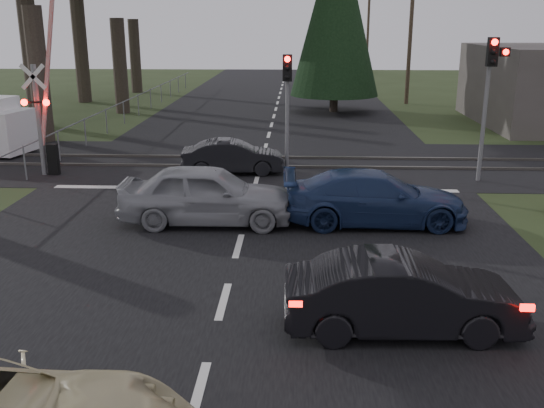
# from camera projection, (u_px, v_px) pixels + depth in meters

# --- Properties ---
(ground) EXTENTS (120.00, 120.00, 0.00)m
(ground) POSITION_uv_depth(u_px,v_px,m) (223.00, 301.00, 11.62)
(ground) COLOR #283417
(ground) RESTS_ON ground
(road) EXTENTS (14.00, 100.00, 0.01)m
(road) POSITION_uv_depth(u_px,v_px,m) (258.00, 175.00, 21.19)
(road) COLOR black
(road) RESTS_ON ground
(rail_corridor) EXTENTS (120.00, 8.00, 0.01)m
(rail_corridor) POSITION_uv_depth(u_px,v_px,m) (261.00, 163.00, 23.10)
(rail_corridor) COLOR black
(rail_corridor) RESTS_ON ground
(stop_line) EXTENTS (13.00, 0.35, 0.00)m
(stop_line) POSITION_uv_depth(u_px,v_px,m) (254.00, 189.00, 19.47)
(stop_line) COLOR silver
(stop_line) RESTS_ON ground
(rail_near) EXTENTS (120.00, 0.12, 0.10)m
(rail_near) POSITION_uv_depth(u_px,v_px,m) (260.00, 166.00, 22.33)
(rail_near) COLOR #59544C
(rail_near) RESTS_ON ground
(rail_far) EXTENTS (120.00, 0.12, 0.10)m
(rail_far) POSITION_uv_depth(u_px,v_px,m) (262.00, 157.00, 23.86)
(rail_far) COLOR #59544C
(rail_far) RESTS_ON ground
(crossing_signal) EXTENTS (1.62, 0.38, 6.96)m
(crossing_signal) POSITION_uv_depth(u_px,v_px,m) (45.00, 116.00, 20.70)
(crossing_signal) COLOR slate
(crossing_signal) RESTS_ON ground
(traffic_signal_right) EXTENTS (0.68, 0.48, 4.70)m
(traffic_signal_right) POSITION_uv_depth(u_px,v_px,m) (490.00, 82.00, 19.42)
(traffic_signal_right) COLOR slate
(traffic_signal_right) RESTS_ON ground
(traffic_signal_center) EXTENTS (0.32, 0.48, 4.10)m
(traffic_signal_center) POSITION_uv_depth(u_px,v_px,m) (287.00, 93.00, 20.99)
(traffic_signal_center) COLOR slate
(traffic_signal_center) RESTS_ON ground
(utility_pole_mid) EXTENTS (1.80, 0.26, 9.00)m
(utility_pole_mid) POSITION_uv_depth(u_px,v_px,m) (411.00, 29.00, 38.62)
(utility_pole_mid) COLOR #4C3D2D
(utility_pole_mid) RESTS_ON ground
(utility_pole_far) EXTENTS (1.80, 0.26, 9.00)m
(utility_pole_far) POSITION_uv_depth(u_px,v_px,m) (368.00, 27.00, 62.54)
(utility_pole_far) COLOR #4C3D2D
(utility_pole_far) RESTS_ON ground
(conifer_tree) EXTENTS (5.20, 5.20, 11.00)m
(conifer_tree) POSITION_uv_depth(u_px,v_px,m) (336.00, 7.00, 34.64)
(conifer_tree) COLOR #473D33
(conifer_tree) RESTS_ON ground
(fence_left) EXTENTS (0.10, 36.00, 1.20)m
(fence_left) POSITION_uv_depth(u_px,v_px,m) (132.00, 119.00, 33.48)
(fence_left) COLOR slate
(fence_left) RESTS_ON ground
(dark_hatchback) EXTENTS (4.10, 1.55, 1.33)m
(dark_hatchback) POSITION_uv_depth(u_px,v_px,m) (402.00, 295.00, 10.34)
(dark_hatchback) COLOR black
(dark_hatchback) RESTS_ON ground
(silver_car) EXTENTS (4.64, 1.90, 1.58)m
(silver_car) POSITION_uv_depth(u_px,v_px,m) (207.00, 194.00, 15.97)
(silver_car) COLOR gray
(silver_car) RESTS_ON ground
(blue_sedan) EXTENTS (4.88, 2.08, 1.40)m
(blue_sedan) POSITION_uv_depth(u_px,v_px,m) (375.00, 198.00, 15.96)
(blue_sedan) COLOR navy
(blue_sedan) RESTS_ON ground
(dark_car_far) EXTENTS (3.69, 1.59, 1.18)m
(dark_car_far) POSITION_uv_depth(u_px,v_px,m) (233.00, 157.00, 21.34)
(dark_car_far) COLOR black
(dark_car_far) RESTS_ON ground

